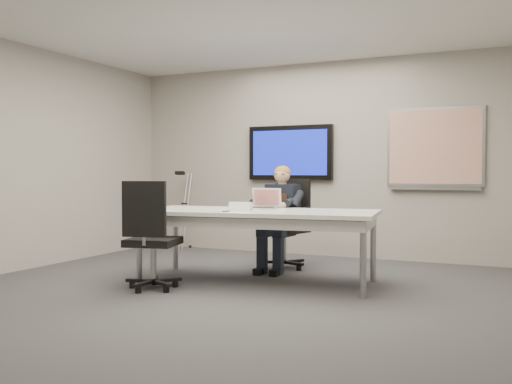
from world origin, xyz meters
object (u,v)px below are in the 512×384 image
at_px(office_chair_near, 151,256).
at_px(conference_table, 257,218).
at_px(office_chair_far, 286,240).
at_px(seated_person, 278,229).
at_px(laptop, 264,204).

bearing_deg(office_chair_near, conference_table, -148.48).
relative_size(office_chair_far, seated_person, 0.87).
relative_size(conference_table, seated_person, 2.09).
bearing_deg(seated_person, conference_table, -79.25).
distance_m(conference_table, laptop, 0.29).
height_order(conference_table, office_chair_far, office_chair_far).
bearing_deg(seated_person, office_chair_far, 91.69).
distance_m(office_chair_far, office_chair_near, 1.99).
xyz_separation_m(office_chair_near, laptop, (0.79, 1.07, 0.50)).
bearing_deg(laptop, seated_person, 78.40).
relative_size(seated_person, laptop, 3.30).
height_order(conference_table, office_chair_near, office_chair_near).
relative_size(office_chair_far, laptop, 2.87).
bearing_deg(office_chair_near, laptop, -139.74).
height_order(seated_person, laptop, seated_person).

